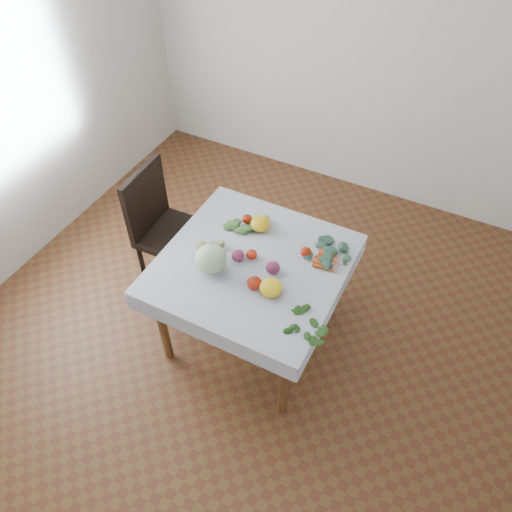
{
  "coord_description": "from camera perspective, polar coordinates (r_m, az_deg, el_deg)",
  "views": [
    {
      "loc": [
        0.99,
        -1.87,
        3.04
      ],
      "look_at": [
        0.02,
        0.01,
        0.82
      ],
      "focal_mm": 35.0,
      "sensor_mm": 36.0,
      "label": 1
    }
  ],
  "objects": [
    {
      "name": "dill_bunch",
      "position": [
        3.35,
        -1.25,
        3.81
      ],
      "size": [
        0.23,
        0.22,
        0.03
      ],
      "color": "#4A853D",
      "rests_on": "tablecloth"
    },
    {
      "name": "tomato_b",
      "position": [
        3.15,
        5.73,
        0.46
      ],
      "size": [
        0.08,
        0.08,
        0.06
      ],
      "primitive_type": "ellipsoid",
      "rotation": [
        0.0,
        0.0,
        -0.08
      ],
      "color": "#B71F0C",
      "rests_on": "tablecloth"
    },
    {
      "name": "table",
      "position": [
        3.19,
        -0.4,
        -1.99
      ],
      "size": [
        1.0,
        1.0,
        0.75
      ],
      "color": "brown",
      "rests_on": "ground"
    },
    {
      "name": "carrot_bunch",
      "position": [
        3.13,
        8.24,
        -0.54
      ],
      "size": [
        0.18,
        0.2,
        0.03
      ],
      "color": "orange",
      "rests_on": "tablecloth"
    },
    {
      "name": "heirloom_back",
      "position": [
        3.29,
        0.53,
        3.73
      ],
      "size": [
        0.15,
        0.15,
        0.09
      ],
      "primitive_type": "ellipsoid",
      "rotation": [
        0.0,
        0.0,
        -0.09
      ],
      "color": "yellow",
      "rests_on": "tablecloth"
    },
    {
      "name": "tomato_c",
      "position": [
        3.12,
        -0.5,
        0.19
      ],
      "size": [
        0.08,
        0.08,
        0.06
      ],
      "primitive_type": "ellipsoid",
      "rotation": [
        0.0,
        0.0,
        -0.13
      ],
      "color": "#B71F0C",
      "rests_on": "tablecloth"
    },
    {
      "name": "chair",
      "position": [
        3.7,
        -10.68,
        3.78
      ],
      "size": [
        0.47,
        0.47,
        1.01
      ],
      "color": "black",
      "rests_on": "ground"
    },
    {
      "name": "onion_a",
      "position": [
        3.03,
        1.94,
        -1.35
      ],
      "size": [
        0.1,
        0.1,
        0.08
      ],
      "primitive_type": "ellipsoid",
      "rotation": [
        0.0,
        0.0,
        -0.17
      ],
      "color": "#581937",
      "rests_on": "tablecloth"
    },
    {
      "name": "kale_bunch",
      "position": [
        3.17,
        7.99,
        0.39
      ],
      "size": [
        0.28,
        0.26,
        0.04
      ],
      "color": "#385D46",
      "rests_on": "tablecloth"
    },
    {
      "name": "heirloom_front",
      "position": [
        2.92,
        1.73,
        -3.63
      ],
      "size": [
        0.17,
        0.17,
        0.1
      ],
      "primitive_type": "ellipsoid",
      "rotation": [
        0.0,
        0.0,
        0.32
      ],
      "color": "yellow",
      "rests_on": "tablecloth"
    },
    {
      "name": "back_wall",
      "position": [
        4.33,
        12.91,
        22.51
      ],
      "size": [
        4.0,
        0.04,
        2.7
      ],
      "primitive_type": "cube",
      "color": "silver",
      "rests_on": "ground"
    },
    {
      "name": "basil_bunch",
      "position": [
        2.83,
        5.73,
        -7.6
      ],
      "size": [
        0.26,
        0.21,
        0.01
      ],
      "color": "#235019",
      "rests_on": "tablecloth"
    },
    {
      "name": "tomato_a",
      "position": [
        3.35,
        -1.01,
        4.27
      ],
      "size": [
        0.07,
        0.07,
        0.06
      ],
      "primitive_type": "ellipsoid",
      "rotation": [
        0.0,
        0.0,
        -0.04
      ],
      "color": "#B71F0C",
      "rests_on": "tablecloth"
    },
    {
      "name": "tomatillo_cluster",
      "position": [
        3.19,
        -5.35,
        1.22
      ],
      "size": [
        0.15,
        0.11,
        0.05
      ],
      "color": "tan",
      "rests_on": "tablecloth"
    },
    {
      "name": "cabbage",
      "position": [
        3.02,
        -5.19,
        -0.34
      ],
      "size": [
        0.25,
        0.25,
        0.17
      ],
      "primitive_type": "ellipsoid",
      "rotation": [
        0.0,
        0.0,
        -0.32
      ],
      "color": "#B8C6A6",
      "rests_on": "tablecloth"
    },
    {
      "name": "tomato_d",
      "position": [
        2.95,
        -0.18,
        -3.1
      ],
      "size": [
        0.11,
        0.11,
        0.08
      ],
      "primitive_type": "ellipsoid",
      "rotation": [
        0.0,
        0.0,
        -0.31
      ],
      "color": "#B71F0C",
      "rests_on": "tablecloth"
    },
    {
      "name": "tablecloth",
      "position": [
        3.11,
        -0.4,
        -0.78
      ],
      "size": [
        1.12,
        1.12,
        0.01
      ],
      "primitive_type": "cube",
      "color": "white",
      "rests_on": "table"
    },
    {
      "name": "onion_b",
      "position": [
        3.1,
        -2.07,
        0.05
      ],
      "size": [
        0.11,
        0.11,
        0.07
      ],
      "primitive_type": "ellipsoid",
      "rotation": [
        0.0,
        0.0,
        0.43
      ],
      "color": "#581937",
      "rests_on": "tablecloth"
    },
    {
      "name": "ground",
      "position": [
        3.7,
        -0.34,
        -8.7
      ],
      "size": [
        4.0,
        4.0,
        0.0
      ],
      "primitive_type": "plane",
      "color": "brown"
    }
  ]
}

